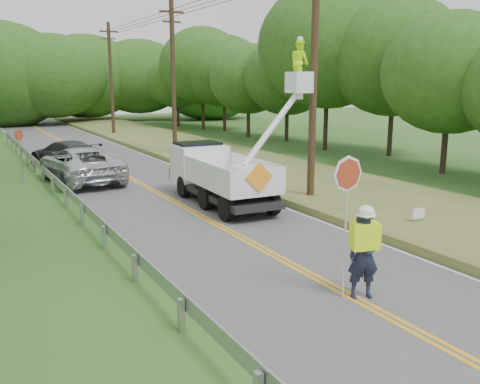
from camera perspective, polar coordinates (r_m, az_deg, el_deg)
ground at (r=12.07m, az=14.23°, el=-12.31°), size 140.00×140.00×0.00m
road at (r=23.72m, az=-9.38°, el=0.05°), size 7.20×96.00×0.03m
guardrail at (r=23.51m, az=-19.43°, el=0.75°), size 0.18×48.00×0.77m
utility_poles at (r=27.96m, az=-1.98°, el=12.86°), size 1.60×43.30×10.00m
tall_grass_verge at (r=26.85m, az=5.03°, el=1.87°), size 7.00×96.00×0.30m
treeline_right at (r=40.93m, az=6.49°, el=13.67°), size 11.49×50.53×11.78m
treeline_horizon at (r=64.57m, az=-22.17°, el=11.80°), size 56.74×14.42×12.05m
flagger at (r=12.10m, az=13.53°, el=-6.12°), size 1.24×0.71×3.32m
bucket_truck at (r=21.53m, az=-2.31°, el=2.98°), size 4.37×6.63×6.46m
suv_silver at (r=26.67m, az=-17.21°, el=2.94°), size 3.41×6.53×1.76m
suv_darkgrey at (r=32.28m, az=-18.85°, el=4.10°), size 3.85×5.51×1.48m
stop_sign_permanent at (r=27.54m, az=-23.20°, el=4.56°), size 0.44×0.38×2.62m
yard_sign at (r=18.33m, az=19.15°, el=-2.36°), size 0.52×0.06×0.75m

